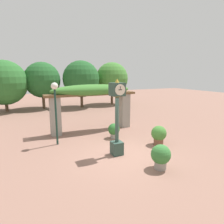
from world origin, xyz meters
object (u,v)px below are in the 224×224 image
pedestal_clock (117,115)px  potted_plant_far_left (161,156)px  potted_plant_near_right (114,130)px  lamp_post (55,100)px  potted_plant_near_left (159,134)px

pedestal_clock → potted_plant_far_left: pedestal_clock is taller
potted_plant_near_right → potted_plant_far_left: 4.00m
potted_plant_near_right → lamp_post: bearing=174.6°
potted_plant_near_left → potted_plant_far_left: potted_plant_near_left is taller
potted_plant_near_right → potted_plant_far_left: size_ratio=0.87×
potted_plant_near_left → potted_plant_far_left: bearing=-126.2°
pedestal_clock → potted_plant_near_left: pedestal_clock is taller
pedestal_clock → potted_plant_near_right: (0.86, 2.10, -1.31)m
potted_plant_near_right → lamp_post: size_ratio=0.27×
pedestal_clock → potted_plant_near_right: bearing=67.9°
potted_plant_far_left → lamp_post: bearing=125.3°
potted_plant_far_left → lamp_post: lamp_post is taller
pedestal_clock → potted_plant_near_right: pedestal_clock is taller
potted_plant_far_left → lamp_post: size_ratio=0.30×
pedestal_clock → lamp_post: pedestal_clock is taller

